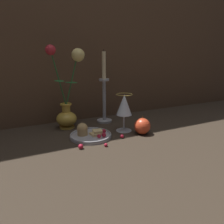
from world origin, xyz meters
The scene contains 12 objects.
ground_plane centered at (0.00, 0.00, 0.00)m, with size 2.40×2.40×0.00m, color #33281E.
wall_back centered at (0.00, 0.29, 0.60)m, with size 2.40×0.04×1.20m, color brown.
vase centered at (-0.10, 0.16, 0.14)m, with size 0.18×0.10×0.39m.
plate_with_pastries centered at (-0.05, -0.01, 0.01)m, with size 0.18×0.18×0.06m.
wine_glass centered at (0.12, 0.00, 0.12)m, with size 0.07×0.07×0.18m.
candlestick centered at (0.10, 0.17, 0.14)m, with size 0.08×0.08×0.38m.
apple_beside_vase centered at (0.18, -0.07, 0.04)m, with size 0.07×0.07×0.09m.
berry_near_plate centered at (-0.03, -0.13, 0.01)m, with size 0.01×0.01×0.01m, color #AD192D.
berry_front_center centered at (0.24, 0.06, 0.01)m, with size 0.02×0.02×0.02m, color #AD192D.
berry_by_glass_stem centered at (0.07, -0.08, 0.01)m, with size 0.02×0.02×0.02m, color #AD192D.
berry_under_candlestick centered at (-0.13, -0.11, 0.01)m, with size 0.02×0.02×0.02m, color #AD192D.
berry_far_right centered at (0.20, -0.02, 0.01)m, with size 0.02×0.02×0.02m, color #AD192D.
Camera 1 is at (-0.36, -0.86, 0.36)m, focal length 35.00 mm.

